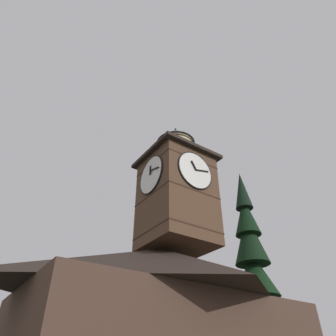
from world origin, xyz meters
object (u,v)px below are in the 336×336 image
pine_tree_behind (142,323)px  moon (125,298)px  clock_tower (176,190)px  flying_bird_high (177,140)px  building_main (162,321)px  pine_tree_aside (257,289)px

pine_tree_behind → moon: size_ratio=5.43×
clock_tower → flying_bird_high: size_ratio=15.34×
building_main → clock_tower: clock_tower is taller
building_main → clock_tower: (-0.80, 0.50, 8.31)m
pine_tree_behind → pine_tree_aside: 9.54m
building_main → clock_tower: bearing=147.9°
flying_bird_high → pine_tree_aside: bearing=167.5°
pine_tree_aside → clock_tower: bearing=14.4°
clock_tower → pine_tree_aside: bearing=-165.6°
pine_tree_behind → pine_tree_aside: size_ratio=0.62×
pine_tree_aside → flying_bird_high: 15.05m
pine_tree_aside → flying_bird_high: (6.61, -1.47, 13.44)m
clock_tower → pine_tree_behind: 10.11m
building_main → pine_tree_behind: size_ratio=1.35×
building_main → moon: (-18.28, -40.28, 9.86)m
pine_tree_aside → flying_bird_high: flying_bird_high is taller
building_main → flying_bird_high: bearing=-138.5°
clock_tower → moon: clock_tower is taller
pine_tree_aside → moon: (-7.75, -38.28, 6.51)m
clock_tower → moon: (-17.47, -40.78, 1.55)m
clock_tower → moon: 44.39m
building_main → moon: 45.31m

